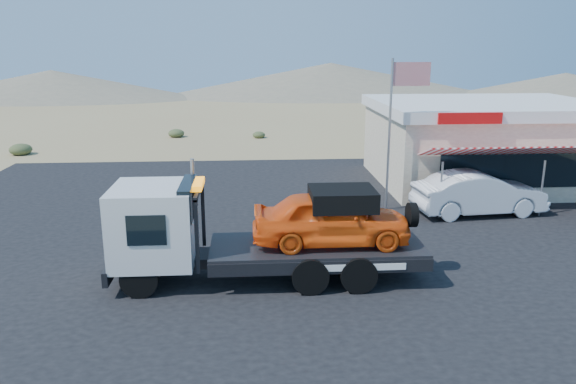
# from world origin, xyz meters

# --- Properties ---
(ground) EXTENTS (120.00, 120.00, 0.00)m
(ground) POSITION_xyz_m (0.00, 0.00, 0.00)
(ground) COLOR #967D55
(ground) RESTS_ON ground
(asphalt_lot) EXTENTS (32.00, 24.00, 0.02)m
(asphalt_lot) POSITION_xyz_m (2.00, 3.00, 0.01)
(asphalt_lot) COLOR black
(asphalt_lot) RESTS_ON ground
(tow_truck) EXTENTS (8.64, 2.56, 2.89)m
(tow_truck) POSITION_xyz_m (-0.51, -2.05, 1.56)
(tow_truck) COLOR black
(tow_truck) RESTS_ON asphalt_lot
(white_sedan) EXTENTS (5.24, 2.26, 1.68)m
(white_sedan) POSITION_xyz_m (8.17, 3.69, 0.86)
(white_sedan) COLOR silver
(white_sedan) RESTS_ON asphalt_lot
(jerky_store) EXTENTS (10.40, 9.97, 3.90)m
(jerky_store) POSITION_xyz_m (10.50, 8.97, 1.99)
(jerky_store) COLOR #BCAA8E
(jerky_store) RESTS_ON asphalt_lot
(flagpole) EXTENTS (1.55, 0.10, 6.00)m
(flagpole) POSITION_xyz_m (4.93, 4.50, 3.76)
(flagpole) COLOR #99999E
(flagpole) RESTS_ON asphalt_lot
(distant_hills) EXTENTS (126.00, 48.00, 4.20)m
(distant_hills) POSITION_xyz_m (-9.77, 55.14, 1.89)
(distant_hills) COLOR #726B59
(distant_hills) RESTS_ON ground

